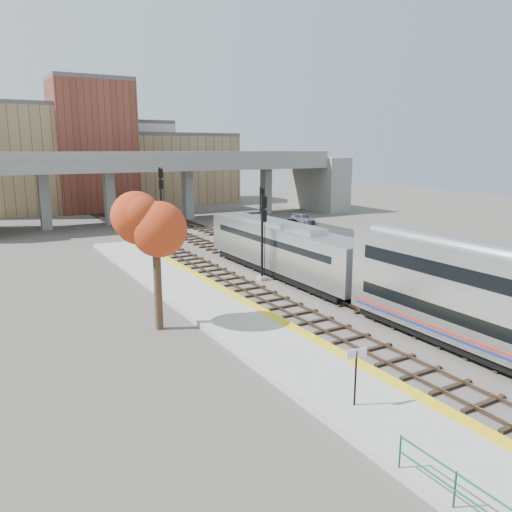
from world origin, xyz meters
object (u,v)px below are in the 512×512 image
locomotive (282,248)px  signal_mast_near (263,240)px  signal_mast_far (161,201)px  tree (155,227)px  car_b (292,225)px  car_a (280,232)px  signal_mast_mid (261,224)px  car_c (303,219)px

locomotive → signal_mast_near: signal_mast_near is taller
locomotive → signal_mast_far: (-2.10, 22.25, 1.75)m
tree → car_b: 35.65m
locomotive → car_a: (9.05, 14.58, -1.57)m
signal_mast_near → tree: tree is taller
signal_mast_far → car_b: (14.98, -4.42, -3.33)m
locomotive → signal_mast_mid: bearing=73.5°
tree → locomotive: bearing=28.2°
signal_mast_mid → tree: tree is taller
locomotive → car_b: bearing=54.2°
car_b → car_c: car_b is taller
car_a → car_b: 5.02m
signal_mast_far → car_b: 15.97m
car_c → signal_mast_mid: bearing=-141.9°
signal_mast_near → signal_mast_mid: 8.33m
signal_mast_near → car_c: 30.36m
locomotive → car_a: locomotive is taller
locomotive → signal_mast_mid: 7.09m
car_a → car_b: (3.83, 3.25, -0.02)m
signal_mast_near → tree: (-10.37, -6.20, 2.64)m
locomotive → car_c: (17.73, 22.34, -1.66)m
signal_mast_mid → locomotive: bearing=-106.5°
signal_mast_near → signal_mast_mid: (4.10, 7.25, -0.05)m
signal_mast_mid → car_b: signal_mast_mid is taller
locomotive → signal_mast_near: bearing=-166.6°
car_a → car_c: (8.69, 7.75, -0.09)m
car_a → tree: bearing=-148.3°
locomotive → tree: bearing=-151.8°
tree → car_a: (21.52, 21.28, -5.11)m
locomotive → signal_mast_far: 22.42m
signal_mast_mid → tree: (-14.47, -13.44, 2.69)m
signal_mast_far → tree: 30.80m
signal_mast_near → car_a: signal_mast_near is taller
car_c → car_b: bearing=-143.8°
signal_mast_far → car_a: (11.15, -7.67, -3.32)m
tree → car_a: bearing=44.7°
signal_mast_far → tree: size_ratio=1.00×
locomotive → tree: size_ratio=2.43×
signal_mast_mid → car_b: bearing=45.5°
signal_mast_far → car_c: size_ratio=1.96×
signal_mast_mid → signal_mast_far: 16.06m
signal_mast_far → car_a: 13.93m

